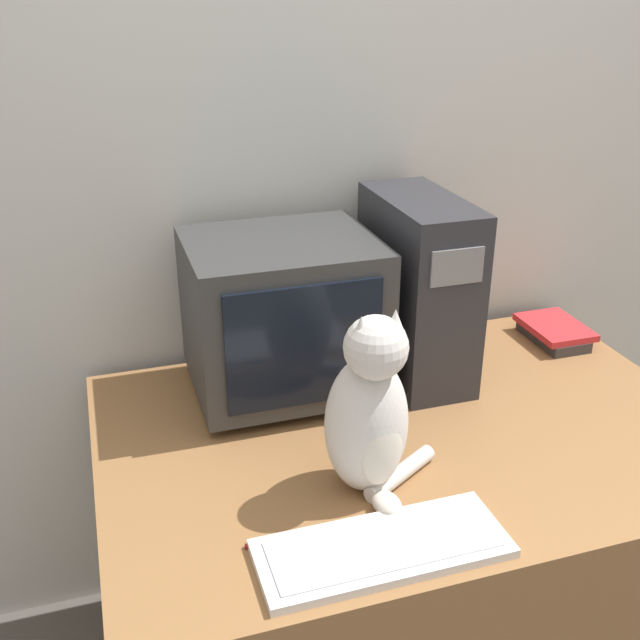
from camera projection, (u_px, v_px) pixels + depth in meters
The scene contains 8 objects.
wall_back at pixel (336, 157), 1.94m from camera, with size 7.00×0.05×2.50m.
desk at pixel (402, 556), 1.84m from camera, with size 1.38×0.93×0.75m.
crt_monitor at pixel (283, 315), 1.76m from camera, with size 0.43×0.38×0.38m.
computer_tower at pixel (417, 288), 1.84m from camera, with size 0.18×0.39×0.45m.
keyboard at pixel (382, 548), 1.32m from camera, with size 0.45×0.17×0.02m.
cat at pixel (370, 415), 1.42m from camera, with size 0.26×0.21×0.39m.
book_stack at pixel (554, 332), 2.08m from camera, with size 0.15×0.20×0.05m.
pen at pixel (286, 545), 1.33m from camera, with size 0.14×0.05×0.01m.
Camera 1 is at (-0.63, -0.84, 1.68)m, focal length 42.00 mm.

